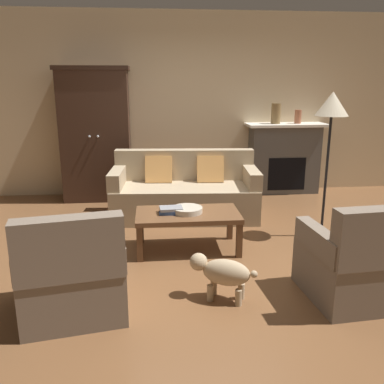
{
  "coord_description": "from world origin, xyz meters",
  "views": [
    {
      "loc": [
        -0.58,
        -4.11,
        1.79
      ],
      "look_at": [
        -0.13,
        0.42,
        0.55
      ],
      "focal_mm": 38.72,
      "sensor_mm": 36.0,
      "label": 1
    }
  ],
  "objects_px": {
    "armchair_near_right": "(358,264)",
    "couch": "(185,193)",
    "book_stack": "(171,210)",
    "mantel_vase_bronze": "(276,113)",
    "fruit_bowl": "(187,210)",
    "armchair_near_left": "(73,276)",
    "dog": "(222,272)",
    "fireplace": "(284,158)",
    "coffee_table": "(188,217)",
    "armoire": "(96,134)",
    "floor_lamp": "(332,113)",
    "mantel_vase_terracotta": "(298,117)"
  },
  "relations": [
    {
      "from": "armchair_near_right",
      "to": "couch",
      "type": "bearing_deg",
      "value": 117.95
    },
    {
      "from": "book_stack",
      "to": "mantel_vase_bronze",
      "type": "height_order",
      "value": "mantel_vase_bronze"
    },
    {
      "from": "fruit_bowl",
      "to": "armchair_near_left",
      "type": "height_order",
      "value": "armchair_near_left"
    },
    {
      "from": "dog",
      "to": "armchair_near_left",
      "type": "bearing_deg",
      "value": -175.67
    },
    {
      "from": "fireplace",
      "to": "couch",
      "type": "height_order",
      "value": "fireplace"
    },
    {
      "from": "mantel_vase_bronze",
      "to": "armchair_near_left",
      "type": "distance_m",
      "value": 4.36
    },
    {
      "from": "coffee_table",
      "to": "armchair_near_right",
      "type": "height_order",
      "value": "armchair_near_right"
    },
    {
      "from": "armoire",
      "to": "floor_lamp",
      "type": "xyz_separation_m",
      "value": [
        2.8,
        -1.9,
        0.45
      ]
    },
    {
      "from": "book_stack",
      "to": "dog",
      "type": "bearing_deg",
      "value": -71.26
    },
    {
      "from": "mantel_vase_bronze",
      "to": "armchair_near_right",
      "type": "distance_m",
      "value": 3.54
    },
    {
      "from": "armchair_near_left",
      "to": "dog",
      "type": "distance_m",
      "value": 1.2
    },
    {
      "from": "fruit_bowl",
      "to": "floor_lamp",
      "type": "distance_m",
      "value": 1.91
    },
    {
      "from": "armchair_near_right",
      "to": "armchair_near_left",
      "type": "bearing_deg",
      "value": 179.74
    },
    {
      "from": "armoire",
      "to": "couch",
      "type": "bearing_deg",
      "value": -38.25
    },
    {
      "from": "floor_lamp",
      "to": "dog",
      "type": "height_order",
      "value": "floor_lamp"
    },
    {
      "from": "coffee_table",
      "to": "fruit_bowl",
      "type": "height_order",
      "value": "fruit_bowl"
    },
    {
      "from": "mantel_vase_bronze",
      "to": "mantel_vase_terracotta",
      "type": "relative_size",
      "value": 1.49
    },
    {
      "from": "coffee_table",
      "to": "mantel_vase_terracotta",
      "type": "bearing_deg",
      "value": 48.68
    },
    {
      "from": "armchair_near_right",
      "to": "dog",
      "type": "bearing_deg",
      "value": 174.86
    },
    {
      "from": "coffee_table",
      "to": "fruit_bowl",
      "type": "distance_m",
      "value": 0.08
    },
    {
      "from": "fireplace",
      "to": "armchair_near_right",
      "type": "relative_size",
      "value": 1.43
    },
    {
      "from": "armoire",
      "to": "fruit_bowl",
      "type": "distance_m",
      "value": 2.51
    },
    {
      "from": "coffee_table",
      "to": "couch",
      "type": "bearing_deg",
      "value": 86.91
    },
    {
      "from": "armoire",
      "to": "dog",
      "type": "bearing_deg",
      "value": -66.89
    },
    {
      "from": "fireplace",
      "to": "mantel_vase_terracotta",
      "type": "height_order",
      "value": "mantel_vase_terracotta"
    },
    {
      "from": "couch",
      "to": "mantel_vase_bronze",
      "type": "distance_m",
      "value": 2.08
    },
    {
      "from": "couch",
      "to": "fireplace",
      "type": "bearing_deg",
      "value": 32.1
    },
    {
      "from": "couch",
      "to": "armchair_near_right",
      "type": "distance_m",
      "value": 2.66
    },
    {
      "from": "couch",
      "to": "book_stack",
      "type": "relative_size",
      "value": 7.69
    },
    {
      "from": "fireplace",
      "to": "mantel_vase_bronze",
      "type": "xyz_separation_m",
      "value": [
        -0.18,
        -0.02,
        0.71
      ]
    },
    {
      "from": "coffee_table",
      "to": "dog",
      "type": "distance_m",
      "value": 1.11
    },
    {
      "from": "fireplace",
      "to": "armchair_near_left",
      "type": "bearing_deg",
      "value": -129.06
    },
    {
      "from": "armoire",
      "to": "armchair_near_left",
      "type": "distance_m",
      "value": 3.4
    },
    {
      "from": "armoire",
      "to": "armchair_near_right",
      "type": "bearing_deg",
      "value": -53.17
    },
    {
      "from": "fruit_bowl",
      "to": "armoire",
      "type": "bearing_deg",
      "value": 118.92
    },
    {
      "from": "fireplace",
      "to": "fruit_bowl",
      "type": "relative_size",
      "value": 3.87
    },
    {
      "from": "fireplace",
      "to": "armchair_near_right",
      "type": "bearing_deg",
      "value": -97.55
    },
    {
      "from": "armoire",
      "to": "mantel_vase_bronze",
      "type": "distance_m",
      "value": 2.79
    },
    {
      "from": "mantel_vase_terracotta",
      "to": "armchair_near_right",
      "type": "height_order",
      "value": "mantel_vase_terracotta"
    },
    {
      "from": "mantel_vase_bronze",
      "to": "armchair_near_right",
      "type": "height_order",
      "value": "mantel_vase_bronze"
    },
    {
      "from": "fruit_bowl",
      "to": "floor_lamp",
      "type": "relative_size",
      "value": 0.2
    },
    {
      "from": "book_stack",
      "to": "fireplace",
      "type": "bearing_deg",
      "value": 48.99
    },
    {
      "from": "fireplace",
      "to": "armoire",
      "type": "relative_size",
      "value": 0.64
    },
    {
      "from": "fireplace",
      "to": "dog",
      "type": "height_order",
      "value": "fireplace"
    },
    {
      "from": "book_stack",
      "to": "armchair_near_right",
      "type": "xyz_separation_m",
      "value": [
        1.49,
        -1.18,
        -0.14
      ]
    },
    {
      "from": "dog",
      "to": "book_stack",
      "type": "bearing_deg",
      "value": 108.74
    },
    {
      "from": "armchair_near_right",
      "to": "dog",
      "type": "xyz_separation_m",
      "value": [
        -1.12,
        0.1,
        -0.07
      ]
    },
    {
      "from": "book_stack",
      "to": "armchair_near_left",
      "type": "bearing_deg",
      "value": -125.04
    },
    {
      "from": "fireplace",
      "to": "mantel_vase_bronze",
      "type": "relative_size",
      "value": 3.99
    },
    {
      "from": "fruit_bowl",
      "to": "fireplace",
      "type": "bearing_deg",
      "value": 51.54
    }
  ]
}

